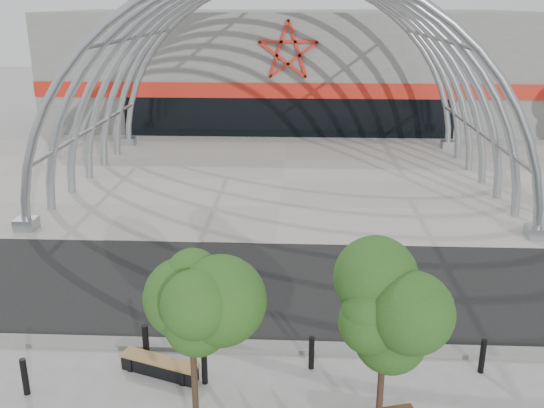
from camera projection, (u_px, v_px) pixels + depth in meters
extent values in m
plane|color=gray|center=(265.00, 344.00, 16.16)|extent=(140.00, 140.00, 0.00)
cube|color=black|center=(271.00, 285.00, 19.47)|extent=(140.00, 7.00, 0.02)
cube|color=#A9A399|center=(283.00, 180.00, 30.83)|extent=(60.00, 17.00, 0.04)
cube|color=slate|center=(264.00, 347.00, 15.91)|extent=(60.00, 0.50, 0.12)
cube|color=slate|center=(290.00, 65.00, 46.61)|extent=(34.00, 15.00, 8.00)
cube|color=black|center=(288.00, 118.00, 40.42)|extent=(22.00, 0.25, 2.60)
cube|color=red|center=(288.00, 90.00, 39.84)|extent=(34.00, 0.30, 1.00)
torus|color=#93999E|center=(277.00, 234.00, 23.74)|extent=(20.36, 0.36, 20.36)
torus|color=#93999E|center=(279.00, 213.00, 26.11)|extent=(20.36, 0.36, 20.36)
torus|color=#93999E|center=(281.00, 196.00, 28.47)|extent=(20.36, 0.36, 20.36)
torus|color=#93999E|center=(283.00, 181.00, 30.84)|extent=(20.36, 0.36, 20.36)
torus|color=#93999E|center=(284.00, 168.00, 33.21)|extent=(20.36, 0.36, 20.36)
torus|color=#93999E|center=(285.00, 157.00, 35.58)|extent=(20.36, 0.36, 20.36)
torus|color=#93999E|center=(286.00, 147.00, 37.94)|extent=(20.36, 0.36, 20.36)
cylinder|color=#93999E|center=(480.00, 133.00, 29.58)|extent=(0.20, 15.00, 0.20)
cylinder|color=#93999E|center=(435.00, 38.00, 28.27)|extent=(0.20, 15.00, 0.20)
cylinder|color=#93999E|center=(136.00, 37.00, 28.91)|extent=(0.20, 15.00, 0.20)
cylinder|color=#93999E|center=(91.00, 129.00, 30.45)|extent=(0.20, 15.00, 0.20)
cube|color=#93999E|center=(26.00, 224.00, 24.11)|extent=(0.80, 0.80, 0.50)
cube|color=#93999E|center=(129.00, 141.00, 38.31)|extent=(0.80, 0.80, 0.50)
cube|color=#93999E|center=(537.00, 233.00, 23.21)|extent=(0.80, 0.80, 0.50)
cube|color=#93999E|center=(448.00, 145.00, 37.41)|extent=(0.80, 0.80, 0.50)
cylinder|color=#2C2416|center=(195.00, 393.00, 12.42)|extent=(0.13, 0.13, 2.11)
ellipsoid|color=#274A18|center=(191.00, 310.00, 11.81)|extent=(1.81, 1.81, 2.30)
cylinder|color=black|center=(380.00, 399.00, 12.29)|extent=(0.14, 0.14, 2.05)
ellipsoid|color=#214117|center=(385.00, 317.00, 11.69)|extent=(1.69, 1.69, 2.24)
cube|color=black|center=(160.00, 368.00, 14.79)|extent=(2.00, 1.04, 0.34)
cube|color=black|center=(134.00, 361.00, 15.06)|extent=(0.26, 0.45, 0.40)
cube|color=black|center=(186.00, 374.00, 14.51)|extent=(0.26, 0.45, 0.40)
cube|color=brown|center=(159.00, 360.00, 14.72)|extent=(2.07, 1.12, 0.06)
cylinder|color=black|center=(25.00, 377.00, 13.96)|extent=(0.15, 0.15, 0.93)
cylinder|color=black|center=(146.00, 343.00, 15.25)|extent=(0.16, 0.16, 1.01)
cylinder|color=black|center=(204.00, 367.00, 14.36)|extent=(0.14, 0.14, 0.89)
cylinder|color=black|center=(311.00, 353.00, 14.95)|extent=(0.14, 0.14, 0.88)
cylinder|color=black|center=(482.00, 356.00, 14.79)|extent=(0.14, 0.14, 0.89)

